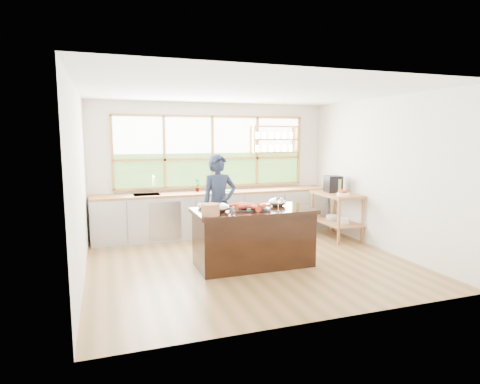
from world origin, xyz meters
name	(u,v)px	position (x,y,z in m)	size (l,w,h in m)	color
ground_plane	(249,261)	(0.00, 0.00, 0.00)	(5.00, 5.00, 0.00)	#99683F
room_shell	(240,152)	(0.02, 0.51, 1.75)	(5.02, 4.52, 2.71)	silver
back_counter	(216,213)	(-0.02, 1.94, 0.45)	(4.90, 0.63, 0.90)	#B0AEA6
right_shelf_unit	(337,208)	(2.19, 0.89, 0.60)	(0.62, 1.10, 0.90)	#A37339
island	(253,237)	(0.00, -0.20, 0.45)	(1.85, 0.90, 0.90)	black
cook	(219,204)	(-0.32, 0.62, 0.86)	(0.63, 0.41, 1.72)	#1C243B
potted_plant	(197,185)	(-0.39, 2.00, 1.04)	(0.15, 0.10, 0.29)	slate
cutting_board	(227,190)	(0.22, 1.94, 0.91)	(0.40, 0.30, 0.01)	#55B636
espresso_machine	(333,184)	(2.19, 1.05, 1.07)	(0.29, 0.31, 0.33)	black
wine_bottle	(339,186)	(2.24, 0.90, 1.04)	(0.07, 0.07, 0.28)	#94B754
fruit_bowl	(343,193)	(2.14, 0.60, 0.94)	(0.25, 0.25, 0.11)	white
slate_board	(250,209)	(-0.07, -0.23, 0.91)	(0.55, 0.40, 0.02)	black
lobster_pile	(250,206)	(-0.08, -0.24, 0.96)	(0.55, 0.48, 0.08)	#D15319
mixing_bowl_left	(220,208)	(-0.56, -0.24, 0.96)	(0.29, 0.29, 0.14)	#B1B3B8
mixing_bowl_right	(277,202)	(0.47, -0.05, 0.96)	(0.29, 0.29, 0.14)	#B1B3B8
wine_glass	(278,201)	(0.28, -0.50, 1.06)	(0.08, 0.08, 0.22)	white
wicker_basket	(211,210)	(-0.76, -0.47, 0.98)	(0.26, 0.26, 0.17)	#AD784E
parchment_roll	(205,207)	(-0.72, 0.03, 0.94)	(0.08, 0.08, 0.30)	silver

